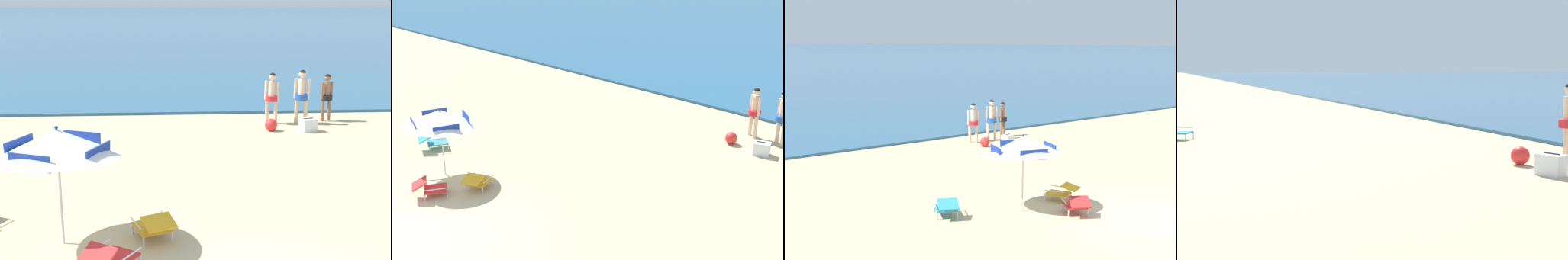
% 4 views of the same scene
% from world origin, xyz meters
% --- Properties ---
extents(beach_umbrella_striped_main, '(2.08, 2.11, 2.01)m').
position_xyz_m(beach_umbrella_striped_main, '(-2.41, 2.93, 1.70)').
color(beach_umbrella_striped_main, silver).
rests_on(beach_umbrella_striped_main, ground).
extents(lounge_chair_under_umbrella, '(0.87, 1.02, 0.51)m').
position_xyz_m(lounge_chair_under_umbrella, '(-4.18, 3.75, 0.27)').
color(lounge_chair_under_umbrella, teal).
rests_on(lounge_chair_under_umbrella, ground).
extents(lounge_chair_beside_umbrella, '(0.92, 1.02, 0.52)m').
position_xyz_m(lounge_chair_beside_umbrella, '(-1.56, 1.87, 0.27)').
color(lounge_chair_beside_umbrella, red).
rests_on(lounge_chair_beside_umbrella, ground).
extents(lounge_chair_facing_sea, '(0.80, 0.99, 0.49)m').
position_xyz_m(lounge_chair_facing_sea, '(-0.92, 2.93, 0.28)').
color(lounge_chair_facing_sea, gold).
rests_on(lounge_chair_facing_sea, ground).
extents(person_standing_near_shore, '(0.45, 0.41, 1.68)m').
position_xyz_m(person_standing_near_shore, '(2.80, 11.38, 0.97)').
color(person_standing_near_shore, beige).
rests_on(person_standing_near_shore, ground).
extents(person_standing_beside, '(0.46, 0.43, 1.77)m').
position_xyz_m(person_standing_beside, '(3.78, 11.32, 1.03)').
color(person_standing_beside, beige).
rests_on(person_standing_beside, ground).
extents(person_wading_in, '(0.44, 0.39, 1.58)m').
position_xyz_m(person_wading_in, '(4.72, 11.66, 0.92)').
color(person_wading_in, '#8C6042').
rests_on(person_wading_in, ground).
extents(cooler_box, '(0.58, 0.48, 0.43)m').
position_xyz_m(cooler_box, '(3.72, 10.21, 0.20)').
color(cooler_box, white).
rests_on(cooler_box, ground).
extents(beach_ball, '(0.39, 0.39, 0.39)m').
position_xyz_m(beach_ball, '(2.59, 10.35, 0.19)').
color(beach_ball, red).
rests_on(beach_ball, ground).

